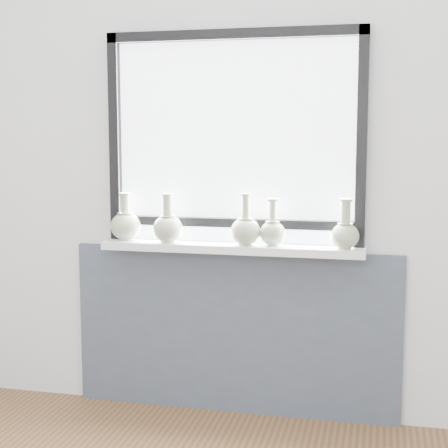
% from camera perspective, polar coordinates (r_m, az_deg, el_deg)
% --- Properties ---
extents(back_wall, '(3.60, 0.02, 2.60)m').
position_cam_1_polar(back_wall, '(3.48, 0.98, 5.12)').
color(back_wall, silver).
rests_on(back_wall, ground).
extents(apron_panel, '(1.70, 0.03, 0.86)m').
position_cam_1_polar(apron_panel, '(3.59, 0.84, -8.92)').
color(apron_panel, '#434D5E').
rests_on(apron_panel, ground).
extents(windowsill, '(1.32, 0.18, 0.04)m').
position_cam_1_polar(windowsill, '(3.42, 0.61, -1.99)').
color(windowsill, white).
rests_on(windowsill, apron_panel).
extents(window, '(1.30, 0.06, 1.05)m').
position_cam_1_polar(window, '(3.44, 0.85, 7.45)').
color(window, black).
rests_on(window, windowsill).
extents(vase_a, '(0.16, 0.16, 0.24)m').
position_cam_1_polar(vase_a, '(3.57, -8.17, -0.02)').
color(vase_a, '#ADBC97').
rests_on(vase_a, windowsill).
extents(vase_b, '(0.15, 0.15, 0.25)m').
position_cam_1_polar(vase_b, '(3.46, -4.70, -0.20)').
color(vase_b, '#ADBC97').
rests_on(vase_b, windowsill).
extents(vase_c, '(0.15, 0.15, 0.26)m').
position_cam_1_polar(vase_c, '(3.37, 1.79, -0.46)').
color(vase_c, '#ADBC97').
rests_on(vase_c, windowsill).
extents(vase_d, '(0.13, 0.13, 0.23)m').
position_cam_1_polar(vase_d, '(3.37, 4.06, -0.56)').
color(vase_d, '#ADBC97').
rests_on(vase_d, windowsill).
extents(vase_e, '(0.13, 0.13, 0.24)m').
position_cam_1_polar(vase_e, '(3.30, 10.03, -0.73)').
color(vase_e, '#ADBC97').
rests_on(vase_e, windowsill).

